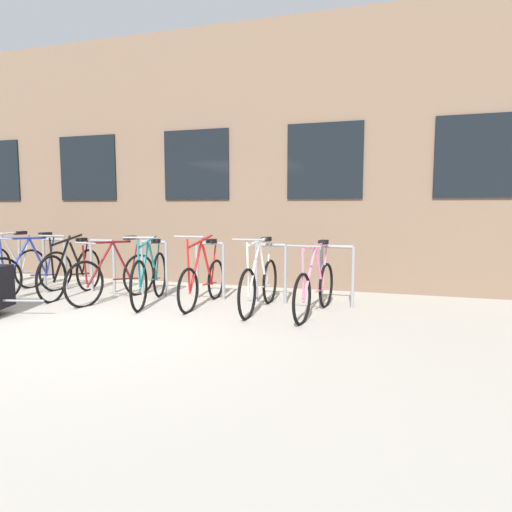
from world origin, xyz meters
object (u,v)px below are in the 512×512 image
bicycle_red (203,280)px  bicycle_teal (150,277)px  bicycle_pink (315,287)px  bicycle_silver (4,270)px  bicycle_black (71,272)px  bicycle_blue (31,272)px  bicycle_white (259,283)px  bicycle_maroon (114,276)px

bicycle_red → bicycle_teal: size_ratio=0.94×
bicycle_red → bicycle_pink: (1.69, -0.11, 0.00)m
bicycle_silver → bicycle_black: (1.26, 0.12, -0.00)m
bicycle_pink → bicycle_blue: 4.71m
bicycle_white → bicycle_pink: bearing=-2.3°
bicycle_teal → bicycle_blue: (-2.17, -0.08, -0.01)m
bicycle_red → bicycle_white: (0.90, -0.08, 0.01)m
bicycle_silver → bicycle_blue: size_ratio=1.05×
bicycle_maroon → bicycle_teal: size_ratio=0.98×
bicycle_red → bicycle_blue: 3.02m
bicycle_teal → bicycle_blue: 2.18m
bicycle_maroon → bicycle_teal: 0.64m
bicycle_black → bicycle_pink: 4.05m
bicycle_silver → bicycle_white: bearing=0.4°
bicycle_red → bicycle_blue: bearing=-176.7°
bicycle_silver → bicycle_teal: (2.79, 0.02, 0.00)m
bicycle_blue → bicycle_black: bearing=15.8°
bicycle_pink → bicycle_black: bearing=178.3°
bicycle_pink → bicycle_silver: bearing=-180.0°
bicycle_pink → bicycle_teal: bearing=179.6°
bicycle_maroon → bicycle_teal: bearing=1.0°
bicycle_red → bicycle_teal: bicycle_red is taller
bicycle_silver → bicycle_black: bearing=5.6°
bicycle_black → bicycle_red: bearing=-0.3°
bicycle_teal → bicycle_pink: bicycle_teal is taller
bicycle_black → bicycle_white: (3.26, -0.09, -0.01)m
bicycle_black → bicycle_pink: bicycle_black is taller
bicycle_maroon → bicycle_black: 0.89m
bicycle_black → bicycle_teal: bearing=-3.9°
bicycle_teal → bicycle_white: same height
bicycle_white → bicycle_red: bearing=175.2°
bicycle_red → bicycle_maroon: bicycle_red is taller
bicycle_blue → bicycle_white: bearing=1.4°
bicycle_blue → bicycle_red: bearing=3.3°
bicycle_red → bicycle_blue: bicycle_red is taller
bicycle_red → bicycle_black: bearing=179.7°
bicycle_red → bicycle_pink: bicycle_red is taller
bicycle_white → bicycle_blue: size_ratio=1.02×
bicycle_red → bicycle_white: bearing=-4.8°
bicycle_teal → bicycle_black: bearing=176.1°
bicycle_maroon → bicycle_blue: bicycle_blue is taller
bicycle_black → bicycle_pink: bearing=-1.7°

